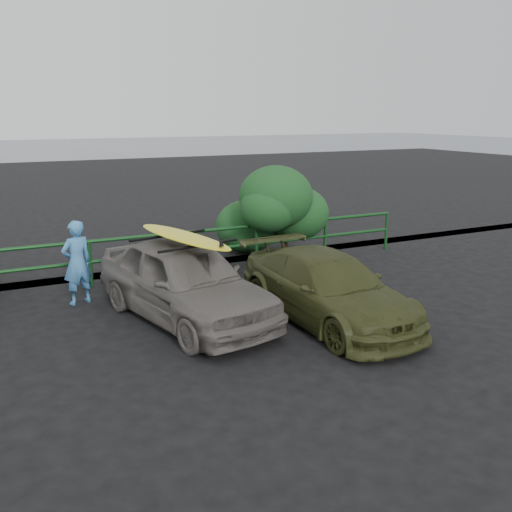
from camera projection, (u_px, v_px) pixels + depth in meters
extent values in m
plane|color=black|center=(225.00, 367.00, 8.48)|extent=(80.00, 80.00, 0.00)
plane|color=slate|center=(2.00, 148.00, 60.63)|extent=(200.00, 200.00, 0.00)
imported|color=#625C57|center=(185.00, 281.00, 10.26)|extent=(2.57, 4.54, 1.46)
imported|color=#373C1A|center=(327.00, 288.00, 10.25)|extent=(1.86, 4.25, 1.22)
imported|color=#4185C5|center=(77.00, 262.00, 11.12)|extent=(0.70, 0.56, 1.67)
ellipsoid|color=yellow|center=(183.00, 236.00, 10.06)|extent=(1.16, 2.89, 0.08)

